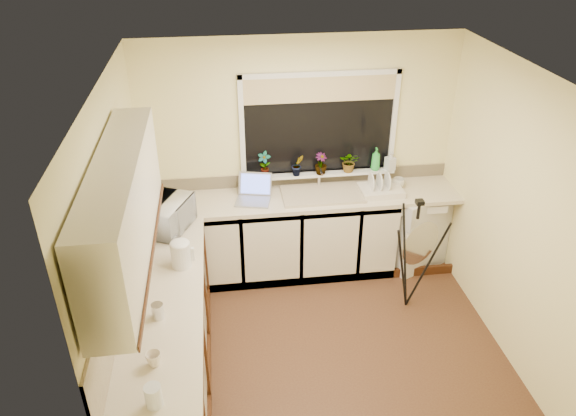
{
  "coord_description": "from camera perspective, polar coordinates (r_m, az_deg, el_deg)",
  "views": [
    {
      "loc": [
        -0.79,
        -3.61,
        3.55
      ],
      "look_at": [
        -0.24,
        0.55,
        1.15
      ],
      "focal_mm": 34.09,
      "sensor_mm": 36.0,
      "label": 1
    }
  ],
  "objects": [
    {
      "name": "washing_machine",
      "position": [
        6.1,
        12.62,
        -1.81
      ],
      "size": [
        0.8,
        0.79,
        0.86
      ],
      "primitive_type": "cube",
      "rotation": [
        0.0,
        0.0,
        0.43
      ],
      "color": "silver",
      "rests_on": "floor"
    },
    {
      "name": "base_cabinet_back",
      "position": [
        5.76,
        -1.72,
        -3.1
      ],
      "size": [
        2.55,
        0.6,
        0.86
      ],
      "primitive_type": "cube",
      "color": "silver",
      "rests_on": "floor"
    },
    {
      "name": "wall_back",
      "position": [
        5.67,
        1.11,
        5.54
      ],
      "size": [
        3.2,
        0.0,
        3.2
      ],
      "primitive_type": "plane",
      "rotation": [
        1.57,
        0.0,
        0.0
      ],
      "color": "#FCF0A8",
      "rests_on": "ground"
    },
    {
      "name": "plant_c",
      "position": [
        5.64,
        3.44,
        4.64
      ],
      "size": [
        0.17,
        0.17,
        0.23
      ],
      "primitive_type": "imported",
      "rotation": [
        0.0,
        0.0,
        0.43
      ],
      "color": "#999999",
      "rests_on": "windowsill"
    },
    {
      "name": "dish_rack",
      "position": [
        5.68,
        9.63,
        1.83
      ],
      "size": [
        0.44,
        0.33,
        0.06
      ],
      "primitive_type": "cube",
      "rotation": [
        0.0,
        0.0,
        0.02
      ],
      "color": "beige",
      "rests_on": "worktop_back"
    },
    {
      "name": "microwave",
      "position": [
        5.07,
        -12.47,
        -0.73
      ],
      "size": [
        0.52,
        0.6,
        0.28
      ],
      "primitive_type": "imported",
      "rotation": [
        0.0,
        0.0,
        1.16
      ],
      "color": "silver",
      "rests_on": "worktop_left"
    },
    {
      "name": "laptop",
      "position": [
        5.49,
        -3.58,
        1.56
      ],
      "size": [
        0.4,
        0.4,
        0.24
      ],
      "rotation": [
        0.0,
        0.0,
        -0.23
      ],
      "color": "gray",
      "rests_on": "worktop_back"
    },
    {
      "name": "floor",
      "position": [
        5.13,
        3.54,
        -14.15
      ],
      "size": [
        3.2,
        3.2,
        0.0
      ],
      "primitive_type": "plane",
      "color": "brown",
      "rests_on": "ground"
    },
    {
      "name": "tripod",
      "position": [
        5.32,
        12.86,
        -4.84
      ],
      "size": [
        0.78,
        0.78,
        1.19
      ],
      "primitive_type": null,
      "rotation": [
        0.0,
        0.0,
        -0.4
      ],
      "color": "black",
      "rests_on": "floor"
    },
    {
      "name": "worktop_back",
      "position": [
        5.56,
        1.54,
        1.04
      ],
      "size": [
        3.2,
        0.6,
        0.04
      ],
      "primitive_type": "cube",
      "color": "beige",
      "rests_on": "base_cabinet_back"
    },
    {
      "name": "windowsill",
      "position": [
        5.72,
        3.18,
        3.62
      ],
      "size": [
        1.6,
        0.14,
        0.03
      ],
      "primitive_type": "cube",
      "color": "white",
      "rests_on": "wall_back"
    },
    {
      "name": "steel_jar",
      "position": [
        4.1,
        -13.44,
        -10.42
      ],
      "size": [
        0.09,
        0.09,
        0.12
      ],
      "primitive_type": "cylinder",
      "color": "silver",
      "rests_on": "worktop_left"
    },
    {
      "name": "wall_left",
      "position": [
        4.37,
        -17.05,
        -3.86
      ],
      "size": [
        0.0,
        3.0,
        3.0
      ],
      "primitive_type": "plane",
      "rotation": [
        1.57,
        0.0,
        1.57
      ],
      "color": "#FCF0A8",
      "rests_on": "ground"
    },
    {
      "name": "upper_cabinet",
      "position": [
        3.67,
        -16.79,
        -0.1
      ],
      "size": [
        0.28,
        1.9,
        0.7
      ],
      "primitive_type": "cube",
      "color": "silver",
      "rests_on": "wall_left"
    },
    {
      "name": "plant_b",
      "position": [
        5.6,
        1.01,
        4.49
      ],
      "size": [
        0.14,
        0.12,
        0.23
      ],
      "primitive_type": "imported",
      "rotation": [
        0.0,
        0.0,
        0.19
      ],
      "color": "#999999",
      "rests_on": "windowsill"
    },
    {
      "name": "wall_front",
      "position": [
        3.24,
        9.35,
        -16.65
      ],
      "size": [
        3.2,
        0.0,
        3.2
      ],
      "primitive_type": "plane",
      "rotation": [
        -1.57,
        0.0,
        0.0
      ],
      "color": "#FCF0A8",
      "rests_on": "ground"
    },
    {
      "name": "soap_bottle_green",
      "position": [
        5.78,
        9.14,
        5.08
      ],
      "size": [
        0.1,
        0.1,
        0.24
      ],
      "primitive_type": "imported",
      "rotation": [
        0.0,
        0.0,
        -0.07
      ],
      "color": "green",
      "rests_on": "windowsill"
    },
    {
      "name": "kettle",
      "position": [
        4.56,
        -11.11,
        -4.82
      ],
      "size": [
        0.16,
        0.16,
        0.22
      ],
      "primitive_type": "cylinder",
      "color": "white",
      "rests_on": "worktop_left"
    },
    {
      "name": "plant_d",
      "position": [
        5.71,
        6.44,
        4.82
      ],
      "size": [
        0.24,
        0.23,
        0.22
      ],
      "primitive_type": "imported",
      "rotation": [
        0.0,
        0.0,
        -0.31
      ],
      "color": "#999999",
      "rests_on": "windowsill"
    },
    {
      "name": "glass_jug",
      "position": [
        3.52,
        -13.85,
        -18.5
      ],
      "size": [
        0.1,
        0.1,
        0.15
      ],
      "primitive_type": "cylinder",
      "color": "silver",
      "rests_on": "worktop_left"
    },
    {
      "name": "base_cabinet_left",
      "position": [
        4.58,
        -12.24,
        -14.06
      ],
      "size": [
        0.54,
        2.4,
        0.86
      ],
      "primitive_type": "cube",
      "color": "silver",
      "rests_on": "floor"
    },
    {
      "name": "cup_back",
      "position": [
        5.82,
        11.46,
        2.58
      ],
      "size": [
        0.17,
        0.17,
        0.1
      ],
      "primitive_type": "imported",
      "rotation": [
        0.0,
        0.0,
        0.39
      ],
      "color": "beige",
      "rests_on": "worktop_back"
    },
    {
      "name": "faucet",
      "position": [
        5.68,
        3.27,
        3.27
      ],
      "size": [
        0.03,
        0.03,
        0.24
      ],
      "primitive_type": "cylinder",
      "color": "silver",
      "rests_on": "worktop_back"
    },
    {
      "name": "window_blind",
      "position": [
        5.42,
        3.39,
        12.24
      ],
      "size": [
        1.5,
        0.02,
        0.25
      ],
      "primitive_type": "cube",
      "color": "tan",
      "rests_on": "wall_back"
    },
    {
      "name": "window_glass",
      "position": [
        5.57,
        3.23,
        8.64
      ],
      "size": [
        1.5,
        0.02,
        1.0
      ],
      "primitive_type": "cube",
      "color": "black",
      "rests_on": "wall_back"
    },
    {
      "name": "splashback_back",
      "position": [
        5.77,
        1.11,
        3.19
      ],
      "size": [
        3.2,
        0.02,
        0.14
      ],
      "primitive_type": "cube",
      "color": "beige",
      "rests_on": "wall_back"
    },
    {
      "name": "cup_left",
      "position": [
        3.77,
        -13.83,
        -15.06
      ],
      "size": [
        0.12,
        0.12,
        0.1
      ],
      "primitive_type": "imported",
      "rotation": [
        0.0,
        0.0,
        -0.16
      ],
      "color": "#F1E0C7",
      "rests_on": "worktop_left"
    },
    {
      "name": "plant_a",
      "position": [
        5.59,
        -2.49,
        4.62
      ],
      "size": [
        0.16,
        0.14,
        0.26
      ],
      "primitive_type": "imported",
      "rotation": [
        0.0,
        0.0,
        -0.37
      ],
      "color": "#999999",
      "rests_on": "windowsill"
    },
    {
      "name": "splashback_left",
      "position": [
        4.18,
        -17.21,
        -7.25
      ],
      "size": [
        0.02,
        2.4,
        0.45
      ],
      "primitive_type": "cube",
      "color": "beige",
      "rests_on": "wall_left"
    },
    {
      "name": "wall_right",
      "position": [
        4.92,
        22.65,
        -1.0
      ],
      "size": [
        0.0,
        3.0,
        3.0
      ],
      "primitive_type": "plane",
      "rotation": [
        1.57,
        0.0,
        -1.57
      ],
      "color": "#FCF0A8",
      "rests_on": "ground"
    },
    {
      "name": "soap_bottle_clear",
      "position": [
        5.82,
        10.63,
        4.88
      ],
      "size": [
        0.12,
        0.12,
        0.2
      ],
      "primitive_type": "imported",
      "rotation": [
        0.0,
        0.0,
        0.32
      ],
      "color": "#999999",
      "rests_on": "windowsill"
    },
    {
      "name": "sink",
      "position": [
        5.58,
        3.57,
        1.47
      ],
      "size": [
        0.82,
        0.46,
        0.03
      ],
      "primitive_type": "cube",
      "color": "tan",
      "rests_on": "worktop_back"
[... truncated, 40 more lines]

